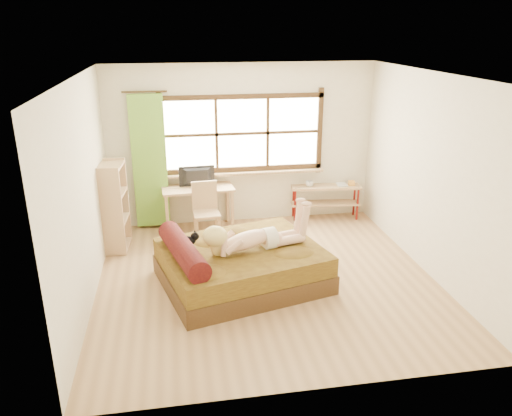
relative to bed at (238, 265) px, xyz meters
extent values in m
plane|color=#9E754C|center=(0.39, 0.06, -0.27)|extent=(4.50, 4.50, 0.00)
plane|color=white|center=(0.39, 0.06, 2.43)|extent=(4.50, 4.50, 0.00)
plane|color=silver|center=(0.39, 2.31, 1.08)|extent=(4.50, 0.00, 4.50)
plane|color=silver|center=(0.39, -2.19, 1.08)|extent=(4.50, 0.00, 4.50)
plane|color=silver|center=(-1.86, 0.06, 1.08)|extent=(0.00, 4.50, 4.50)
plane|color=silver|center=(2.64, 0.06, 1.08)|extent=(0.00, 4.50, 4.50)
cube|color=#FFEDBF|center=(0.39, 2.31, 1.28)|extent=(2.60, 0.01, 1.30)
cube|color=tan|center=(0.39, 2.23, 0.61)|extent=(2.80, 0.16, 0.04)
cube|color=#4E9A2A|center=(-1.16, 2.19, 0.88)|extent=(0.55, 0.10, 2.20)
cube|color=#311D0E|center=(0.05, 0.01, -0.15)|extent=(2.36, 2.07, 0.25)
cube|color=#3E280E|center=(0.05, 0.01, 0.10)|extent=(2.32, 2.03, 0.25)
cylinder|color=black|center=(-0.72, -0.18, 0.35)|extent=(0.62, 1.40, 0.28)
cube|color=tan|center=(-0.40, 2.01, 0.44)|extent=(1.20, 0.60, 0.04)
cube|color=tan|center=(-0.92, 1.77, 0.08)|extent=(0.05, 0.05, 0.70)
cube|color=tan|center=(0.15, 1.83, 0.08)|extent=(0.05, 0.05, 0.70)
cube|color=tan|center=(-0.95, 2.20, 0.08)|extent=(0.05, 0.05, 0.70)
cube|color=tan|center=(0.12, 2.26, 0.08)|extent=(0.05, 0.05, 0.70)
imported|color=black|center=(-0.40, 2.06, 0.63)|extent=(0.60, 0.11, 0.34)
cube|color=tan|center=(-0.30, 1.56, 0.15)|extent=(0.43, 0.43, 0.04)
cube|color=tan|center=(-0.31, 1.75, 0.41)|extent=(0.41, 0.06, 0.47)
cube|color=tan|center=(-0.46, 1.38, -0.07)|extent=(0.04, 0.04, 0.41)
cube|color=tan|center=(-0.11, 1.40, -0.07)|extent=(0.04, 0.04, 0.41)
cube|color=tan|center=(-0.48, 1.73, -0.07)|extent=(0.04, 0.04, 0.41)
cube|color=tan|center=(-0.13, 1.75, -0.07)|extent=(0.04, 0.04, 0.41)
cube|color=tan|center=(1.85, 2.13, 0.31)|extent=(1.23, 0.43, 0.04)
cube|color=tan|center=(1.85, 2.13, 0.01)|extent=(1.23, 0.43, 0.03)
cylinder|color=#670D09|center=(1.28, 2.07, 0.03)|extent=(0.04, 0.04, 0.60)
cylinder|color=#670D09|center=(2.38, 1.95, 0.03)|extent=(0.04, 0.04, 0.60)
cylinder|color=#670D09|center=(1.31, 2.31, 0.03)|extent=(0.04, 0.04, 0.60)
cylinder|color=#670D09|center=(2.41, 2.19, 0.03)|extent=(0.04, 0.04, 0.60)
cube|color=gold|center=(2.30, 2.08, 0.37)|extent=(0.11, 0.11, 0.08)
imported|color=gray|center=(1.55, 2.13, 0.38)|extent=(0.15, 0.15, 0.10)
imported|color=gray|center=(2.05, 2.13, 0.34)|extent=(0.20, 0.26, 0.02)
cube|color=tan|center=(-1.69, 1.42, -0.22)|extent=(0.38, 0.58, 0.03)
cube|color=tan|center=(-1.69, 1.42, 0.20)|extent=(0.38, 0.58, 0.03)
cube|color=tan|center=(-1.69, 1.42, 0.63)|extent=(0.38, 0.58, 0.03)
cube|color=tan|center=(-1.69, 1.42, 1.05)|extent=(0.38, 0.58, 0.03)
cube|color=tan|center=(-1.71, 1.14, 0.42)|extent=(0.34, 0.06, 1.36)
cube|color=tan|center=(-1.66, 1.70, 0.42)|extent=(0.34, 0.06, 1.36)
camera|label=1|loc=(-0.76, -5.89, 2.99)|focal=35.00mm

